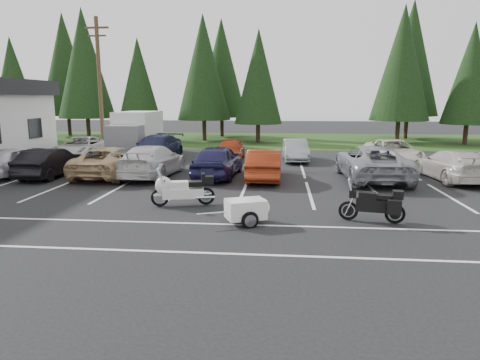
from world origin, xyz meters
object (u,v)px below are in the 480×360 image
object	(u,v)px
car_near_4	(218,161)
car_far_0	(81,148)
car_near_5	(265,164)
car_near_2	(111,161)
touring_motorcycle	(183,187)
car_near_6	(372,163)
car_far_1	(156,148)
car_near_7	(452,165)
car_near_3	(152,161)
car_far_2	(231,149)
box_truck	(134,133)
car_near_0	(12,161)
adventure_motorcycle	(372,201)
car_far_4	(393,152)
cargo_trailer	(246,212)
car_far_3	(295,150)
car_near_1	(50,162)
utility_pole	(100,85)

from	to	relation	value
car_near_4	car_far_0	xyz separation A→B (m)	(-9.71, 5.81, -0.10)
car_near_5	car_near_2	bearing A→B (deg)	-1.34
car_far_0	touring_motorcycle	world-z (taller)	car_far_0
car_near_5	car_near_6	size ratio (longest dim) A/B	0.75
car_far_1	car_near_7	bearing A→B (deg)	-12.58
car_near_3	car_far_0	bearing A→B (deg)	-39.15
car_near_3	car_near_6	distance (m)	10.56
car_far_1	car_far_2	world-z (taller)	car_far_1
box_truck	car_near_6	world-z (taller)	box_truck
car_near_0	adventure_motorcycle	size ratio (longest dim) A/B	1.95
car_far_4	cargo_trailer	bearing A→B (deg)	-124.25
car_near_6	car_far_3	distance (m)	6.85
car_near_6	car_far_1	size ratio (longest dim) A/B	1.11
cargo_trailer	car_far_0	bearing A→B (deg)	108.35
car_near_1	car_near_5	world-z (taller)	car_near_5
car_near_3	car_far_1	bearing A→B (deg)	-72.23
car_near_0	car_near_2	xyz separation A→B (m)	(5.03, 0.21, 0.01)
car_far_2	car_far_0	bearing A→B (deg)	-179.94
car_far_4	car_near_5	bearing A→B (deg)	-146.59
car_far_3	box_truck	bearing A→B (deg)	166.11
car_near_4	car_near_5	bearing A→B (deg)	172.70
car_near_3	car_far_4	distance (m)	13.81
car_near_4	car_far_1	bearing A→B (deg)	-45.80
car_near_1	car_near_7	bearing A→B (deg)	-177.16
car_near_1	car_far_4	size ratio (longest dim) A/B	0.83
car_far_1	car_far_4	bearing A→B (deg)	4.38
car_far_3	car_near_1	bearing A→B (deg)	-154.29
car_near_1	car_near_6	distance (m)	15.52
car_near_3	car_far_0	xyz separation A→B (m)	(-6.49, 5.91, -0.07)
utility_pole	car_far_2	distance (m)	9.90
car_near_7	car_far_0	distance (m)	21.51
car_near_2	car_near_7	xyz separation A→B (m)	(16.32, 0.46, -0.02)
utility_pole	car_far_3	world-z (taller)	utility_pole
car_near_7	adventure_motorcycle	distance (m)	9.07
car_near_5	car_far_2	size ratio (longest dim) A/B	1.11
car_near_6	car_far_4	world-z (taller)	car_near_6
car_near_0	car_far_1	bearing A→B (deg)	-136.16
box_truck	touring_motorcycle	bearing A→B (deg)	-64.59
box_truck	car_far_4	distance (m)	16.80
box_truck	car_far_2	distance (m)	7.26
car_near_1	touring_motorcycle	world-z (taller)	car_near_1
car_far_2	adventure_motorcycle	xyz separation A→B (m)	(5.94, -13.16, -0.01)
car_near_1	adventure_motorcycle	xyz separation A→B (m)	(14.05, -6.53, -0.04)
car_near_6	car_near_2	bearing A→B (deg)	-0.28
box_truck	car_near_2	size ratio (longest dim) A/B	1.05
car_near_1	car_near_3	distance (m)	4.98
car_near_5	car_near_6	bearing A→B (deg)	-174.67
car_far_1	car_near_4	bearing A→B (deg)	-43.60
utility_pole	car_far_1	xyz separation A→B (m)	(4.28, -2.07, -3.93)
car_far_0	car_near_6	bearing A→B (deg)	-22.54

